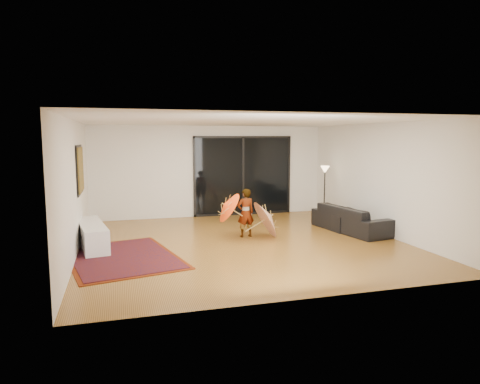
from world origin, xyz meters
name	(u,v)px	position (x,y,z in m)	size (l,w,h in m)	color
floor	(243,243)	(0.00, 0.00, 0.00)	(7.00, 7.00, 0.00)	olive
ceiling	(243,121)	(0.00, 0.00, 2.70)	(7.00, 7.00, 0.00)	white
wall_back	(211,171)	(0.00, 3.50, 1.35)	(7.00, 7.00, 0.00)	silver
wall_front	(312,208)	(0.00, -3.50, 1.35)	(7.00, 7.00, 0.00)	silver
wall_left	(75,188)	(-3.50, 0.00, 1.35)	(7.00, 7.00, 0.00)	silver
wall_right	(381,179)	(3.50, 0.00, 1.35)	(7.00, 7.00, 0.00)	silver
sliding_door	(243,176)	(1.00, 3.47, 1.20)	(3.06, 0.07, 2.40)	black
painting	(80,170)	(-3.46, 1.00, 1.65)	(0.04, 1.28, 1.08)	black
media_console	(92,235)	(-3.25, 0.50, 0.26)	(0.48, 1.90, 0.53)	white
speaker	(91,243)	(-3.25, 0.21, 0.17)	(0.30, 0.30, 0.34)	#424244
persian_rug	(122,257)	(-2.64, -0.51, 0.01)	(2.54, 3.14, 0.02)	#591D07
sofa	(351,219)	(2.95, 0.40, 0.32)	(2.22, 0.87, 0.65)	black
ottoman	(343,222)	(2.84, 0.60, 0.21)	(0.73, 0.73, 0.42)	black
floor_lamp	(325,177)	(3.10, 2.18, 1.22)	(0.26, 0.26, 1.54)	black
child	(246,213)	(0.22, 0.55, 0.58)	(0.42, 0.28, 1.16)	#999999
parasol_orange	(224,208)	(-0.33, 0.50, 0.73)	(0.57, 0.77, 0.85)	#FF470D
parasol_white	(272,216)	(0.82, 0.40, 0.50)	(0.62, 0.96, 0.98)	beige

